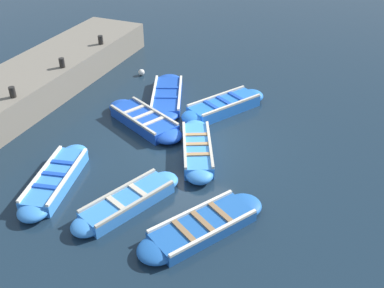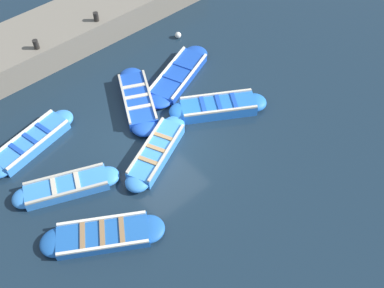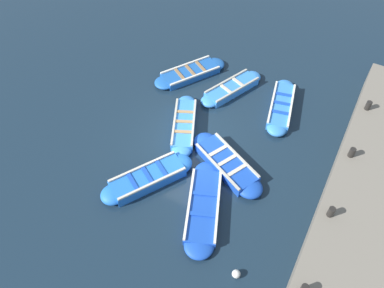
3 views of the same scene
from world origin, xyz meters
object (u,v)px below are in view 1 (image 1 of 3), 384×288
object	(u,v)px
boat_far_corner	(128,202)
bollard_mid_south	(62,63)
boat_outer_right	(197,149)
boat_inner_gap	(56,179)
boat_outer_left	(144,120)
bollard_mid_north	(12,92)
boat_near_quay	(224,106)
boat_end_of_row	(167,96)
buoy_orange_near	(141,72)
bollard_south	(101,40)
boat_mid_row	(203,226)

from	to	relation	value
boat_far_corner	bollard_mid_south	world-z (taller)	bollard_mid_south
boat_far_corner	boat_outer_right	world-z (taller)	boat_outer_right
boat_inner_gap	boat_outer_left	world-z (taller)	boat_outer_left
boat_outer_right	bollard_mid_north	xyz separation A→B (m)	(-6.05, -0.73, 1.07)
boat_near_quay	bollard_mid_north	world-z (taller)	bollard_mid_north
boat_inner_gap	boat_end_of_row	xyz separation A→B (m)	(0.62, 5.73, -0.03)
boat_inner_gap	buoy_orange_near	distance (m)	7.39
boat_near_quay	boat_outer_left	xyz separation A→B (m)	(-2.13, -1.93, -0.02)
boat_inner_gap	boat_end_of_row	distance (m)	5.76
bollard_south	boat_outer_right	bearing A→B (deg)	-36.11
boat_outer_left	bollard_mid_north	xyz separation A→B (m)	(-3.75, -1.66, 1.07)
bollard_mid_north	bollard_south	world-z (taller)	same
bollard_mid_south	boat_mid_row	bearing A→B (deg)	-32.98
boat_inner_gap	bollard_mid_south	bearing A→B (deg)	123.06
bollard_mid_north	bollard_mid_south	bearing A→B (deg)	90.00
bollard_mid_north	buoy_orange_near	world-z (taller)	bollard_mid_north
bollard_mid_north	bollard_mid_south	size ratio (longest dim) A/B	1.00
boat_end_of_row	boat_outer_right	bearing A→B (deg)	-50.59
boat_mid_row	bollard_mid_south	xyz separation A→B (m)	(-7.40, 4.80, 1.11)
boat_far_corner	bollard_mid_south	xyz separation A→B (m)	(-5.31, 4.73, 1.09)
boat_outer_right	boat_near_quay	bearing A→B (deg)	93.19
bollard_mid_south	boat_outer_left	bearing A→B (deg)	-13.60
boat_outer_left	bollard_south	xyz separation A→B (m)	(-3.75, 3.48, 1.07)
buoy_orange_near	boat_mid_row	bearing A→B (deg)	-52.78
boat_outer_left	bollard_mid_south	distance (m)	4.01
boat_near_quay	bollard_mid_south	xyz separation A→B (m)	(-5.89, -1.02, 1.05)
boat_near_quay	bollard_mid_north	bearing A→B (deg)	-148.62
boat_end_of_row	bollard_mid_north	world-z (taller)	bollard_mid_north
boat_inner_gap	boat_mid_row	size ratio (longest dim) A/B	1.01
boat_inner_gap	bollard_mid_north	bearing A→B (deg)	145.24
boat_near_quay	bollard_south	size ratio (longest dim) A/B	9.73
boat_outer_right	bollard_mid_south	bearing A→B (deg)	163.06
boat_far_corner	boat_mid_row	xyz separation A→B (m)	(2.08, -0.07, -0.02)
boat_outer_left	boat_mid_row	size ratio (longest dim) A/B	1.01
boat_outer_right	bollard_mid_north	bearing A→B (deg)	-173.14
boat_inner_gap	boat_mid_row	distance (m)	4.35
boat_outer_left	boat_end_of_row	world-z (taller)	boat_outer_left
boat_outer_left	boat_mid_row	world-z (taller)	boat_outer_left
bollard_mid_south	buoy_orange_near	world-z (taller)	bollard_mid_south
boat_outer_left	bollard_mid_north	distance (m)	4.24
boat_inner_gap	bollard_mid_north	size ratio (longest dim) A/B	9.99
boat_far_corner	boat_near_quay	bearing A→B (deg)	84.33
boat_inner_gap	boat_outer_left	xyz separation A→B (m)	(0.70, 3.78, 0.01)
buoy_orange_near	bollard_mid_north	bearing A→B (deg)	-109.03
boat_far_corner	boat_outer_left	bearing A→B (deg)	112.22
boat_inner_gap	bollard_mid_south	world-z (taller)	bollard_mid_south
boat_outer_right	buoy_orange_near	world-z (taller)	boat_outer_right
boat_far_corner	boat_near_quay	size ratio (longest dim) A/B	0.97
boat_far_corner	bollard_mid_north	xyz separation A→B (m)	(-5.31, 2.16, 1.09)
boat_far_corner	boat_outer_left	distance (m)	4.13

